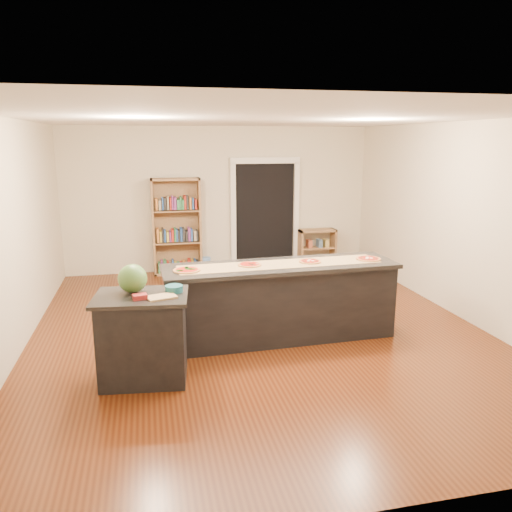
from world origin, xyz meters
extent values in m
cube|color=beige|center=(0.00, 0.00, 1.40)|extent=(6.00, 7.00, 2.80)
cube|color=#51250E|center=(0.00, 0.00, 0.00)|extent=(6.00, 7.00, 0.01)
cube|color=white|center=(0.00, 0.00, 2.80)|extent=(6.00, 7.00, 0.01)
cube|color=black|center=(0.90, 3.48, 1.05)|extent=(1.20, 0.02, 2.10)
cube|color=silver|center=(0.25, 3.44, 1.05)|extent=(0.10, 0.08, 2.10)
cube|color=silver|center=(1.55, 3.44, 1.05)|extent=(0.10, 0.08, 2.10)
cube|color=silver|center=(0.90, 3.44, 2.15)|extent=(1.40, 0.08, 0.12)
cube|color=black|center=(0.22, -0.29, 0.47)|extent=(2.92, 0.73, 0.94)
cube|color=black|center=(0.22, -0.29, 0.97)|extent=(3.00, 0.81, 0.05)
cube|color=black|center=(-1.52, -1.12, 0.46)|extent=(0.88, 0.62, 0.91)
cube|color=black|center=(-1.52, -1.12, 0.93)|extent=(0.97, 0.71, 0.04)
cube|color=#946E47|center=(-0.88, 3.29, 0.92)|extent=(0.92, 0.33, 1.84)
cube|color=#946E47|center=(1.96, 3.29, 0.38)|extent=(0.76, 0.33, 0.76)
cylinder|color=#6091D7|center=(-0.35, 3.24, 0.15)|extent=(0.21, 0.21, 0.30)
cube|color=tan|center=(0.21, -0.28, 0.99)|extent=(2.62, 0.56, 0.00)
sphere|color=#144214|center=(-1.60, -1.00, 1.11)|extent=(0.31, 0.31, 0.31)
cube|color=tan|center=(-1.32, -1.26, 0.97)|extent=(0.33, 0.27, 0.02)
cube|color=maroon|center=(-1.53, -1.26, 0.98)|extent=(0.16, 0.13, 0.05)
cylinder|color=#195966|center=(-1.18, -1.08, 0.99)|extent=(0.19, 0.19, 0.07)
cylinder|color=#B77D46|center=(-0.98, -0.37, 1.00)|extent=(0.34, 0.34, 0.02)
cylinder|color=#A5190C|center=(-0.98, -0.37, 1.01)|extent=(0.28, 0.28, 0.00)
cylinder|color=#B77D46|center=(-0.19, -0.27, 1.00)|extent=(0.31, 0.31, 0.02)
cylinder|color=#A5190C|center=(-0.19, -0.27, 1.01)|extent=(0.25, 0.25, 0.00)
cylinder|color=#B77D46|center=(0.61, -0.26, 1.00)|extent=(0.28, 0.28, 0.02)
cylinder|color=#A5190C|center=(0.61, -0.26, 1.01)|extent=(0.23, 0.23, 0.00)
cylinder|color=#B77D46|center=(1.42, -0.29, 1.00)|extent=(0.31, 0.31, 0.02)
cylinder|color=#A5190C|center=(1.42, -0.29, 1.01)|extent=(0.26, 0.26, 0.00)
camera|label=1|loc=(-1.42, -6.24, 2.53)|focal=35.00mm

